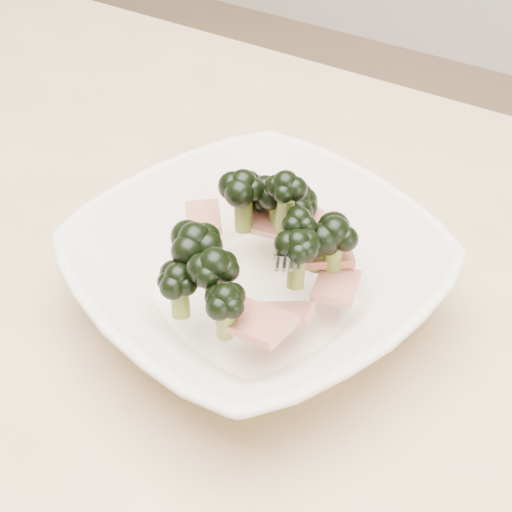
# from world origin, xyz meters

# --- Properties ---
(dining_table) EXTENTS (1.20, 0.80, 0.75)m
(dining_table) POSITION_xyz_m (0.00, 0.00, 0.65)
(dining_table) COLOR tan
(dining_table) RESTS_ON ground
(broccoli_dish) EXTENTS (0.33, 0.33, 0.11)m
(broccoli_dish) POSITION_xyz_m (0.05, 0.02, 0.79)
(broccoli_dish) COLOR silver
(broccoli_dish) RESTS_ON dining_table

